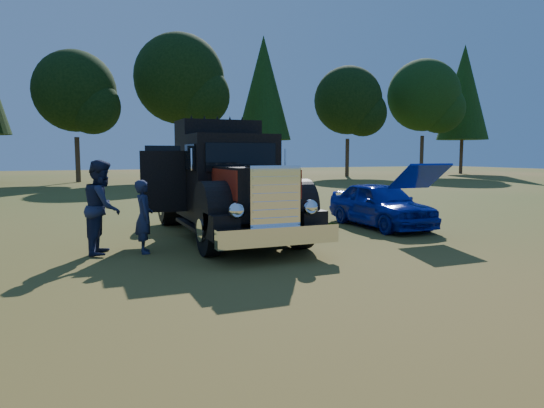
{
  "coord_description": "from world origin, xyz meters",
  "views": [
    {
      "loc": [
        -4.34,
        -10.35,
        2.11
      ],
      "look_at": [
        -0.07,
        0.06,
        0.96
      ],
      "focal_mm": 32.0,
      "sensor_mm": 36.0,
      "label": 1
    }
  ],
  "objects_px": {
    "spectator_near": "(144,217)",
    "spectator_far": "(103,207)",
    "hotrod_coupe": "(381,204)",
    "diamond_t_truck": "(227,187)"
  },
  "relations": [
    {
      "from": "spectator_near",
      "to": "spectator_far",
      "type": "height_order",
      "value": "spectator_far"
    },
    {
      "from": "spectator_far",
      "to": "hotrod_coupe",
      "type": "bearing_deg",
      "value": -69.74
    },
    {
      "from": "diamond_t_truck",
      "to": "hotrod_coupe",
      "type": "relative_size",
      "value": 1.75
    },
    {
      "from": "diamond_t_truck",
      "to": "hotrod_coupe",
      "type": "bearing_deg",
      "value": -0.31
    },
    {
      "from": "hotrod_coupe",
      "to": "spectator_far",
      "type": "bearing_deg",
      "value": -173.01
    },
    {
      "from": "diamond_t_truck",
      "to": "hotrod_coupe",
      "type": "distance_m",
      "value": 4.68
    },
    {
      "from": "hotrod_coupe",
      "to": "spectator_near",
      "type": "xyz_separation_m",
      "value": [
        -6.88,
        -1.22,
        0.12
      ]
    },
    {
      "from": "diamond_t_truck",
      "to": "spectator_near",
      "type": "relative_size",
      "value": 4.55
    },
    {
      "from": "diamond_t_truck",
      "to": "spectator_far",
      "type": "distance_m",
      "value": 3.22
    },
    {
      "from": "spectator_near",
      "to": "spectator_far",
      "type": "distance_m",
      "value": 0.89
    }
  ]
}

